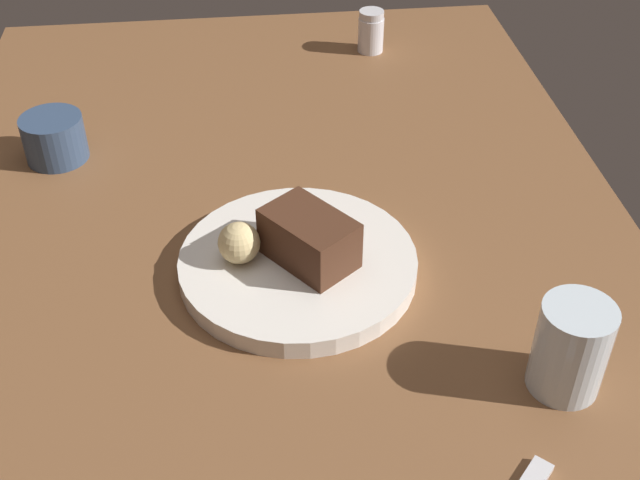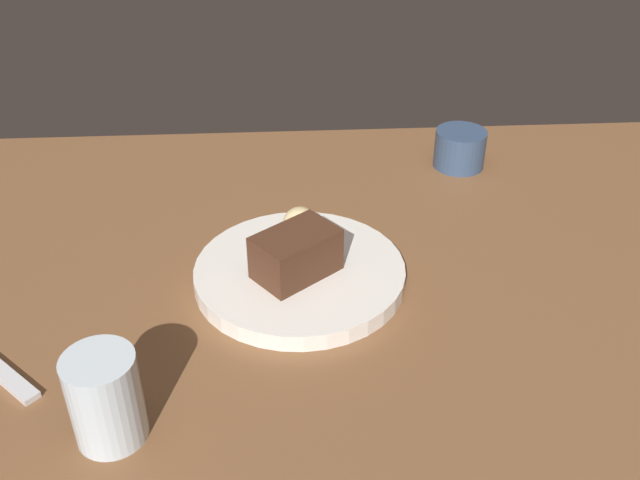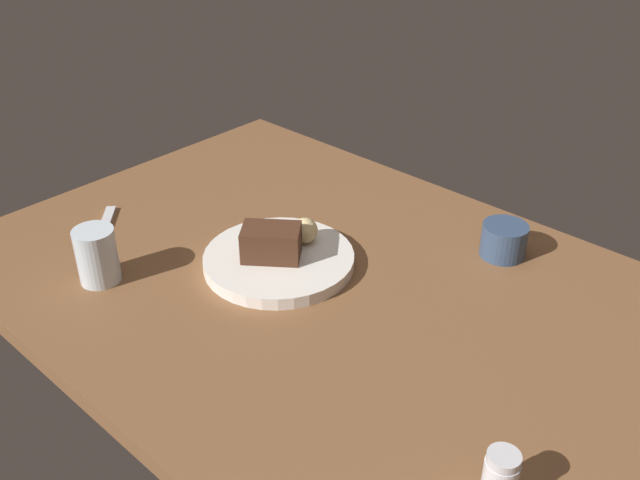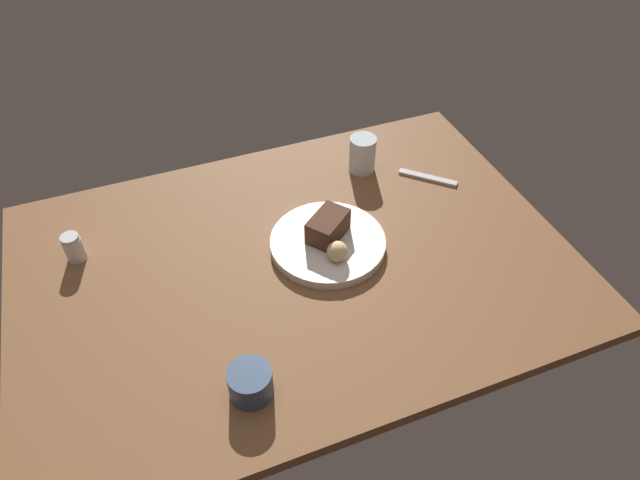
{
  "view_description": "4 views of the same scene",
  "coord_description": "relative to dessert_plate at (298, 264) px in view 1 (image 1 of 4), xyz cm",
  "views": [
    {
      "loc": [
        -76.0,
        3.64,
        62.08
      ],
      "look_at": [
        -6.97,
        -4.2,
        6.03
      ],
      "focal_mm": 45.96,
      "sensor_mm": 36.0,
      "label": 1
    },
    {
      "loc": [
        -10.34,
        -72.8,
        56.42
      ],
      "look_at": [
        -6.0,
        -1.18,
        8.71
      ],
      "focal_mm": 40.23,
      "sensor_mm": 36.0,
      "label": 2
    },
    {
      "loc": [
        66.82,
        -72.39,
        71.19
      ],
      "look_at": [
        -4.01,
        3.92,
        7.52
      ],
      "focal_mm": 40.24,
      "sensor_mm": 36.0,
      "label": 3
    },
    {
      "loc": [
        25.83,
        82.07,
        94.16
      ],
      "look_at": [
        -6.2,
        -0.52,
        6.86
      ],
      "focal_mm": 31.99,
      "sensor_mm": 36.0,
      "label": 4
    }
  ],
  "objects": [
    {
      "name": "salt_shaker",
      "position": [
        52.84,
        -16.57,
        2.22
      ],
      "size": [
        4.1,
        4.1,
        6.7
      ],
      "color": "silver",
      "rests_on": "dining_table"
    },
    {
      "name": "coffee_cup",
      "position": [
        26.36,
        29.19,
        1.89
      ],
      "size": [
        7.98,
        7.98,
        5.94
      ],
      "primitive_type": "cylinder",
      "color": "#334766",
      "rests_on": "dining_table"
    },
    {
      "name": "dining_table",
      "position": [
        8.52,
        1.61,
        -2.58
      ],
      "size": [
        120.0,
        84.0,
        3.0
      ],
      "primitive_type": "cube",
      "color": "brown",
      "rests_on": "ground"
    },
    {
      "name": "water_glass",
      "position": [
        -18.73,
        -23.24,
        3.7
      ],
      "size": [
        6.8,
        6.8,
        9.56
      ],
      "primitive_type": "cylinder",
      "color": "silver",
      "rests_on": "dining_table"
    },
    {
      "name": "dessert_plate",
      "position": [
        0.0,
        0.0,
        0.0
      ],
      "size": [
        25.92,
        25.92,
        2.17
      ],
      "primitive_type": "cylinder",
      "color": "white",
      "rests_on": "dining_table"
    },
    {
      "name": "chocolate_cake_slice",
      "position": [
        -0.44,
        -1.21,
        3.89
      ],
      "size": [
        11.53,
        10.92,
        5.62
      ],
      "primitive_type": "cube",
      "rotation": [
        0.0,
        0.0,
        0.66
      ],
      "color": "#472819",
      "rests_on": "dessert_plate"
    },
    {
      "name": "bread_roll",
      "position": [
        0.33,
        6.19,
        3.35
      ],
      "size": [
        4.53,
        4.53,
        4.53
      ],
      "primitive_type": "sphere",
      "color": "#DBC184",
      "rests_on": "dessert_plate"
    }
  ]
}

